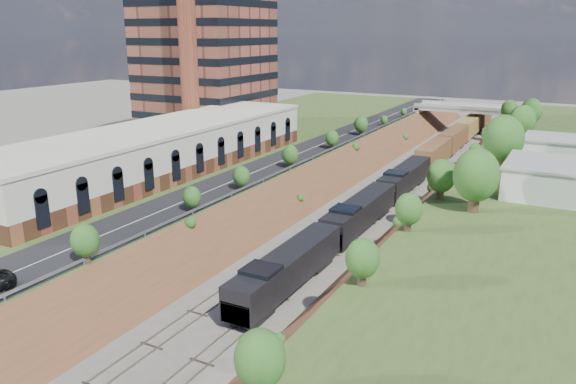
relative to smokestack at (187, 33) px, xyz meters
The scene contains 15 objects.
platform_left 23.05m from the smokestack, 53.13° to the left, with size 44.00×180.00×5.00m, color #385422.
embankment_left 35.58m from the smokestack, ahead, with size 7.07×180.00×7.07m, color brown.
embankment_right 53.39m from the smokestack, ahead, with size 7.07×180.00×7.07m, color brown.
rail_left_track 41.86m from the smokestack, ahead, with size 1.58×180.00×0.18m, color gray.
rail_right_track 46.11m from the smokestack, ahead, with size 1.58×180.00×0.18m, color gray.
road 28.88m from the smokestack, 11.04° to the left, with size 8.00×180.00×0.10m, color black.
guardrail 31.59m from the smokestack, ahead, with size 0.10×171.00×0.70m.
commercial_building 25.69m from the smokestack, 66.04° to the right, with size 14.30×62.30×7.00m.
smokestack is the anchor object (origin of this frame).
overpass 77.82m from the smokestack, 61.39° to the left, with size 24.50×8.30×7.40m.
white_building_near 62.29m from the smokestack, ahead, with size 9.00×12.00×4.00m, color silver.
white_building_far 64.31m from the smokestack, 16.97° to the left, with size 8.00×10.00×3.60m, color silver.
tree_right_large 57.52m from the smokestack, 16.80° to the right, with size 5.25×5.25×7.61m.
tree_left_crest 46.95m from the smokestack, 56.09° to the right, with size 2.45×2.45×3.55m.
freight_train 49.73m from the smokestack, 29.73° to the left, with size 3.25×130.49×4.80m.
Camera 1 is at (27.07, -25.67, 25.59)m, focal length 35.00 mm.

